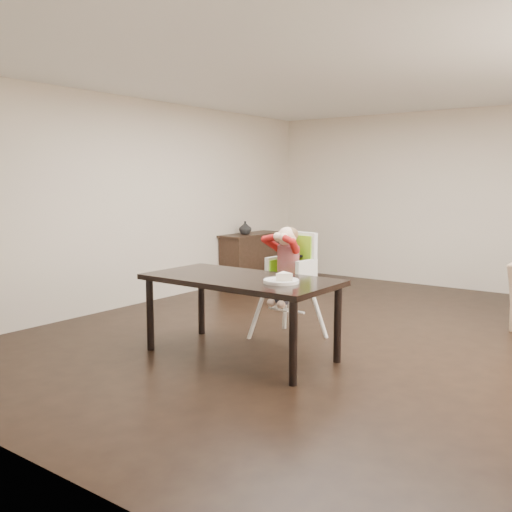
# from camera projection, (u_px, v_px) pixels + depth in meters

# --- Properties ---
(ground) EXTENTS (7.00, 7.00, 0.00)m
(ground) POSITION_uv_depth(u_px,v_px,m) (344.00, 337.00, 6.00)
(ground) COLOR black
(ground) RESTS_ON ground
(room_walls) EXTENTS (6.02, 7.02, 2.71)m
(room_walls) POSITION_uv_depth(u_px,v_px,m) (348.00, 159.00, 5.76)
(room_walls) COLOR beige
(room_walls) RESTS_ON ground
(dining_table) EXTENTS (1.80, 0.90, 0.75)m
(dining_table) POSITION_uv_depth(u_px,v_px,m) (240.00, 285.00, 5.27)
(dining_table) COLOR black
(dining_table) RESTS_ON ground
(high_chair) EXTENTS (0.54, 0.54, 1.17)m
(high_chair) POSITION_uv_depth(u_px,v_px,m) (290.00, 260.00, 5.86)
(high_chair) COLOR white
(high_chair) RESTS_ON ground
(plate) EXTENTS (0.37, 0.37, 0.09)m
(plate) POSITION_uv_depth(u_px,v_px,m) (282.00, 279.00, 4.95)
(plate) COLOR white
(plate) RESTS_ON dining_table
(sideboard) EXTENTS (0.44, 1.26, 0.79)m
(sideboard) POSITION_uv_depth(u_px,v_px,m) (252.00, 257.00, 9.26)
(sideboard) COLOR black
(sideboard) RESTS_ON ground
(vase) EXTENTS (0.20, 0.21, 0.20)m
(vase) POSITION_uv_depth(u_px,v_px,m) (245.00, 228.00, 9.05)
(vase) COLOR #99999E
(vase) RESTS_ON sideboard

